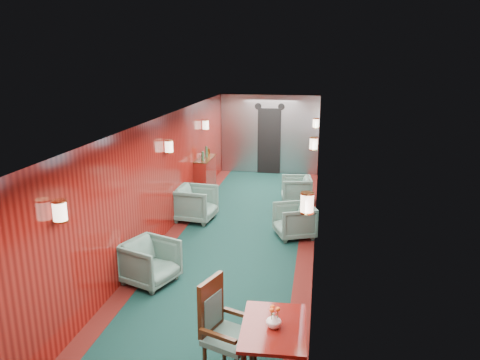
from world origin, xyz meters
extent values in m
plane|color=black|center=(0.00, 0.00, 0.00)|extent=(12.00, 12.00, 0.00)
cube|color=white|center=(0.00, 0.00, 2.35)|extent=(3.00, 12.00, 0.10)
cube|color=white|center=(0.00, 0.00, 2.36)|extent=(1.20, 12.00, 0.06)
cube|color=#66120D|center=(0.00, 6.00, 1.20)|extent=(3.00, 0.10, 2.40)
cube|color=#66120D|center=(-1.50, 0.00, 1.20)|extent=(0.10, 12.00, 2.40)
cube|color=#66120D|center=(1.50, 0.00, 1.20)|extent=(0.10, 12.00, 2.40)
cube|color=#3C0F0C|center=(-1.35, 0.00, 0.00)|extent=(0.30, 12.00, 0.01)
cube|color=#3C0F0C|center=(1.35, 0.00, 0.00)|extent=(0.30, 12.00, 0.01)
cube|color=#A2A5A9|center=(0.00, 5.92, 1.20)|extent=(2.98, 0.12, 2.38)
cube|color=black|center=(0.00, 5.84, 1.00)|extent=(0.70, 0.06, 2.00)
cylinder|color=black|center=(-0.35, 5.85, 2.05)|extent=(0.20, 0.04, 0.20)
cylinder|color=black|center=(0.35, 5.85, 2.05)|extent=(0.20, 0.04, 0.20)
cube|color=#B0B3B7|center=(1.49, -3.50, 1.45)|extent=(0.02, 1.10, 0.80)
cube|color=#435F65|center=(1.48, -3.50, 1.45)|extent=(0.01, 0.96, 0.66)
cube|color=#B0B3B7|center=(1.49, -1.00, 1.45)|extent=(0.02, 1.10, 0.80)
cube|color=#435F65|center=(1.48, -1.00, 1.45)|extent=(0.01, 0.96, 0.66)
cube|color=#B0B3B7|center=(1.49, 1.50, 1.45)|extent=(0.02, 1.10, 0.80)
cube|color=#435F65|center=(1.48, 1.50, 1.45)|extent=(0.01, 0.96, 0.66)
cube|color=#B0B3B7|center=(1.49, 4.00, 1.45)|extent=(0.02, 1.10, 0.80)
cube|color=#435F65|center=(1.48, 4.00, 1.45)|extent=(0.01, 0.96, 0.66)
cylinder|color=#FFE8C6|center=(-1.40, -3.50, 1.80)|extent=(0.16, 0.16, 0.24)
cylinder|color=#B98334|center=(-1.40, -3.50, 1.68)|extent=(0.17, 0.17, 0.02)
cylinder|color=#FFE8C6|center=(1.40, -2.70, 1.80)|extent=(0.16, 0.16, 0.24)
cylinder|color=#B98334|center=(1.40, -2.70, 1.68)|extent=(0.17, 0.17, 0.02)
cylinder|color=#FFE8C6|center=(-1.40, 0.50, 1.80)|extent=(0.16, 0.16, 0.24)
cylinder|color=#B98334|center=(-1.40, 0.50, 1.68)|extent=(0.17, 0.17, 0.02)
cylinder|color=#FFE8C6|center=(1.40, 1.30, 1.80)|extent=(0.16, 0.16, 0.24)
cylinder|color=#B98334|center=(1.40, 1.30, 1.68)|extent=(0.17, 0.17, 0.02)
cylinder|color=#FFE8C6|center=(-1.40, 3.50, 1.80)|extent=(0.16, 0.16, 0.24)
cylinder|color=#B98334|center=(-1.40, 3.50, 1.68)|extent=(0.17, 0.17, 0.02)
cylinder|color=#FFE8C6|center=(1.40, 4.30, 1.80)|extent=(0.16, 0.16, 0.24)
cylinder|color=#B98334|center=(1.40, 4.30, 1.68)|extent=(0.17, 0.17, 0.02)
cube|color=#66120D|center=(1.12, -3.76, 0.72)|extent=(0.73, 1.02, 0.04)
cylinder|color=#341B0B|center=(0.83, -3.35, 0.35)|extent=(0.06, 0.06, 0.70)
cylinder|color=#341B0B|center=(1.38, -3.33, 0.35)|extent=(0.06, 0.06, 0.70)
cube|color=#1A3D38|center=(0.63, -3.71, 0.49)|extent=(0.63, 0.63, 0.06)
cube|color=#341B0B|center=(0.40, -3.62, 0.84)|extent=(0.21, 0.44, 0.65)
cube|color=#1A3D38|center=(0.42, -3.63, 0.77)|extent=(0.14, 0.33, 0.39)
cube|color=#341B0B|center=(0.55, -3.94, 0.67)|extent=(0.44, 0.21, 0.04)
cube|color=#341B0B|center=(0.72, -3.48, 0.67)|extent=(0.44, 0.21, 0.04)
cylinder|color=#341B0B|center=(0.51, -3.45, 0.23)|extent=(0.05, 0.05, 0.46)
cylinder|color=#341B0B|center=(0.89, -3.59, 0.23)|extent=(0.05, 0.05, 0.46)
cube|color=#66120D|center=(-1.34, 3.11, 0.50)|extent=(0.33, 1.11, 1.00)
cube|color=#341B0B|center=(-1.33, 3.11, 1.00)|extent=(0.35, 1.13, 0.02)
cylinder|color=#23462A|center=(-1.32, 2.83, 1.12)|extent=(0.07, 0.07, 0.22)
cylinder|color=#23462A|center=(-1.32, 3.22, 1.15)|extent=(0.06, 0.06, 0.28)
cylinder|color=#B98334|center=(-1.32, 3.44, 1.10)|extent=(0.08, 0.08, 0.18)
imported|color=white|center=(1.12, -3.79, 0.82)|extent=(0.20, 0.20, 0.17)
imported|color=#1A3D38|center=(-1.06, -1.68, 0.35)|extent=(0.98, 0.97, 0.70)
imported|color=#1A3D38|center=(-1.11, 1.30, 0.38)|extent=(0.92, 0.90, 0.76)
imported|color=#1A3D38|center=(1.09, 0.68, 0.34)|extent=(0.95, 0.94, 0.67)
imported|color=#1A3D38|center=(1.00, 2.95, 0.33)|extent=(0.80, 0.79, 0.66)
camera|label=1|loc=(1.52, -8.18, 3.54)|focal=35.00mm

